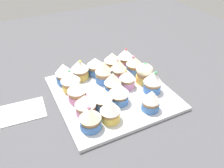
{
  "coord_description": "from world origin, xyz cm",
  "views": [
    {
      "loc": [
        27.65,
        55.4,
        48.74
      ],
      "look_at": [
        0.0,
        0.0,
        4.2
      ],
      "focal_mm": 37.05,
      "sensor_mm": 36.0,
      "label": 1
    }
  ],
  "objects_px": {
    "napkin": "(23,111)",
    "cupcake_19": "(90,118)",
    "cupcake_8": "(70,80)",
    "cupcake_15": "(103,97)",
    "cupcake_1": "(112,60)",
    "cupcake_6": "(119,69)",
    "cupcake_2": "(95,66)",
    "cupcake_14": "(119,93)",
    "baking_tray": "(112,93)",
    "cupcake_3": "(80,69)",
    "cupcake_4": "(64,73)",
    "cupcake_0": "(126,57)",
    "cupcake_10": "(127,78)",
    "cupcake_9": "(144,72)",
    "cupcake_17": "(151,100)",
    "cupcake_13": "(153,82)",
    "cupcake_5": "(134,65)",
    "cupcake_12": "(77,91)",
    "cupcake_11": "(113,82)",
    "cupcake_7": "(104,72)",
    "cupcake_18": "(110,110)"
  },
  "relations": [
    {
      "from": "cupcake_13",
      "to": "cupcake_18",
      "type": "bearing_deg",
      "value": 18.06
    },
    {
      "from": "cupcake_0",
      "to": "cupcake_3",
      "type": "height_order",
      "value": "same"
    },
    {
      "from": "cupcake_19",
      "to": "cupcake_17",
      "type": "bearing_deg",
      "value": 177.03
    },
    {
      "from": "cupcake_2",
      "to": "cupcake_4",
      "type": "relative_size",
      "value": 0.87
    },
    {
      "from": "cupcake_9",
      "to": "cupcake_17",
      "type": "height_order",
      "value": "cupcake_9"
    },
    {
      "from": "cupcake_7",
      "to": "cupcake_11",
      "type": "bearing_deg",
      "value": 88.23
    },
    {
      "from": "cupcake_1",
      "to": "cupcake_9",
      "type": "xyz_separation_m",
      "value": [
        -0.06,
        0.13,
        0.0
      ]
    },
    {
      "from": "cupcake_9",
      "to": "cupcake_12",
      "type": "bearing_deg",
      "value": -0.64
    },
    {
      "from": "cupcake_7",
      "to": "cupcake_17",
      "type": "bearing_deg",
      "value": 107.27
    },
    {
      "from": "cupcake_5",
      "to": "cupcake_19",
      "type": "xyz_separation_m",
      "value": [
        0.25,
        0.19,
        0.0
      ]
    },
    {
      "from": "cupcake_5",
      "to": "cupcake_11",
      "type": "relative_size",
      "value": 0.87
    },
    {
      "from": "cupcake_0",
      "to": "napkin",
      "type": "bearing_deg",
      "value": 11.58
    },
    {
      "from": "cupcake_2",
      "to": "cupcake_19",
      "type": "xyz_separation_m",
      "value": [
        0.12,
        0.25,
        0.0
      ]
    },
    {
      "from": "cupcake_7",
      "to": "cupcake_17",
      "type": "xyz_separation_m",
      "value": [
        -0.06,
        0.2,
        -0.01
      ]
    },
    {
      "from": "cupcake_1",
      "to": "cupcake_14",
      "type": "distance_m",
      "value": 0.2
    },
    {
      "from": "cupcake_8",
      "to": "cupcake_4",
      "type": "bearing_deg",
      "value": -83.19
    },
    {
      "from": "baking_tray",
      "to": "cupcake_3",
      "type": "bearing_deg",
      "value": -62.19
    },
    {
      "from": "cupcake_9",
      "to": "cupcake_13",
      "type": "relative_size",
      "value": 0.92
    },
    {
      "from": "baking_tray",
      "to": "cupcake_17",
      "type": "relative_size",
      "value": 5.25
    },
    {
      "from": "cupcake_12",
      "to": "cupcake_10",
      "type": "bearing_deg",
      "value": 177.98
    },
    {
      "from": "cupcake_19",
      "to": "baking_tray",
      "type": "bearing_deg",
      "value": -136.01
    },
    {
      "from": "cupcake_2",
      "to": "napkin",
      "type": "height_order",
      "value": "cupcake_2"
    },
    {
      "from": "cupcake_13",
      "to": "cupcake_2",
      "type": "bearing_deg",
      "value": -55.68
    },
    {
      "from": "cupcake_0",
      "to": "cupcake_19",
      "type": "distance_m",
      "value": 0.35
    },
    {
      "from": "napkin",
      "to": "cupcake_19",
      "type": "bearing_deg",
      "value": 133.98
    },
    {
      "from": "napkin",
      "to": "cupcake_5",
      "type": "bearing_deg",
      "value": -176.53
    },
    {
      "from": "cupcake_2",
      "to": "cupcake_9",
      "type": "relative_size",
      "value": 0.9
    },
    {
      "from": "cupcake_18",
      "to": "cupcake_9",
      "type": "bearing_deg",
      "value": -146.93
    },
    {
      "from": "cupcake_2",
      "to": "cupcake_5",
      "type": "bearing_deg",
      "value": 156.83
    },
    {
      "from": "cupcake_6",
      "to": "cupcake_4",
      "type": "bearing_deg",
      "value": -16.5
    },
    {
      "from": "cupcake_3",
      "to": "cupcake_12",
      "type": "relative_size",
      "value": 1.03
    },
    {
      "from": "cupcake_3",
      "to": "napkin",
      "type": "height_order",
      "value": "cupcake_3"
    },
    {
      "from": "cupcake_11",
      "to": "cupcake_17",
      "type": "bearing_deg",
      "value": 116.47
    },
    {
      "from": "cupcake_0",
      "to": "cupcake_5",
      "type": "distance_m",
      "value": 0.06
    },
    {
      "from": "cupcake_17",
      "to": "napkin",
      "type": "bearing_deg",
      "value": -26.62
    },
    {
      "from": "cupcake_13",
      "to": "napkin",
      "type": "relative_size",
      "value": 0.6
    },
    {
      "from": "cupcake_2",
      "to": "cupcake_14",
      "type": "height_order",
      "value": "cupcake_14"
    },
    {
      "from": "cupcake_8",
      "to": "napkin",
      "type": "height_order",
      "value": "cupcake_8"
    },
    {
      "from": "cupcake_0",
      "to": "cupcake_1",
      "type": "distance_m",
      "value": 0.06
    },
    {
      "from": "cupcake_9",
      "to": "cupcake_12",
      "type": "height_order",
      "value": "cupcake_9"
    },
    {
      "from": "cupcake_7",
      "to": "cupcake_8",
      "type": "bearing_deg",
      "value": -2.3
    },
    {
      "from": "cupcake_5",
      "to": "cupcake_4",
      "type": "bearing_deg",
      "value": -11.74
    },
    {
      "from": "cupcake_7",
      "to": "cupcake_18",
      "type": "distance_m",
      "value": 0.2
    },
    {
      "from": "cupcake_18",
      "to": "cupcake_7",
      "type": "bearing_deg",
      "value": -110.13
    },
    {
      "from": "cupcake_1",
      "to": "cupcake_6",
      "type": "height_order",
      "value": "cupcake_6"
    },
    {
      "from": "cupcake_4",
      "to": "cupcake_12",
      "type": "bearing_deg",
      "value": 93.26
    },
    {
      "from": "cupcake_12",
      "to": "cupcake_18",
      "type": "bearing_deg",
      "value": 112.87
    },
    {
      "from": "cupcake_3",
      "to": "napkin",
      "type": "bearing_deg",
      "value": 20.52
    },
    {
      "from": "cupcake_8",
      "to": "cupcake_15",
      "type": "relative_size",
      "value": 0.98
    },
    {
      "from": "cupcake_10",
      "to": "cupcake_1",
      "type": "bearing_deg",
      "value": -93.94
    }
  ]
}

